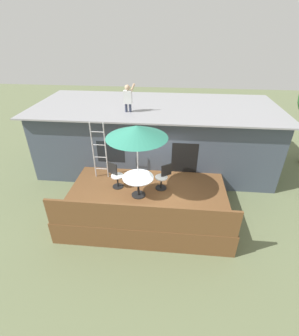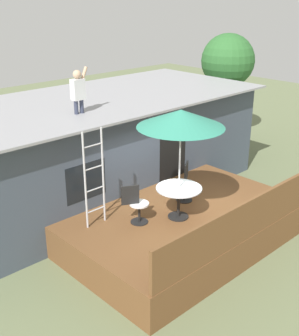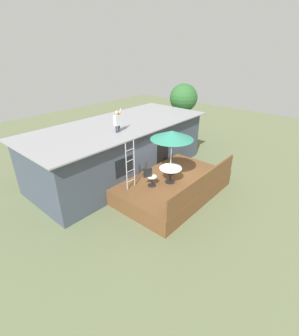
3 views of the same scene
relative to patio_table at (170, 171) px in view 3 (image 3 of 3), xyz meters
The scene contains 11 objects.
ground_plane 1.42m from the patio_table, 20.03° to the left, with size 40.00×40.00×0.00m, color #66704C.
house 3.71m from the patio_table, 85.60° to the left, with size 10.50×4.50×2.87m.
deck 1.03m from the patio_table, 20.03° to the left, with size 5.55×3.57×0.80m, color brown.
deck_railing 1.66m from the patio_table, 80.11° to the right, with size 5.45×0.08×0.90m, color brown.
patio_table is the anchor object (origin of this frame).
patio_umbrella 1.76m from the patio_table, 14.04° to the right, with size 1.90×1.90×2.54m.
step_ladder 1.95m from the patio_table, 146.19° to the left, with size 0.52×0.04×2.20m.
person_figure 3.48m from the patio_table, 105.07° to the left, with size 0.47×0.20×1.11m.
patio_chair_left 1.00m from the patio_table, 151.71° to the left, with size 0.58×0.44×0.92m.
patio_chair_right 0.98m from the patio_table, 33.63° to the left, with size 0.56×0.46×0.92m.
backyard_tree 8.90m from the patio_table, 30.81° to the left, with size 2.07×2.07×4.17m.
Camera 3 is at (-8.53, -6.03, 6.58)m, focal length 26.11 mm.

